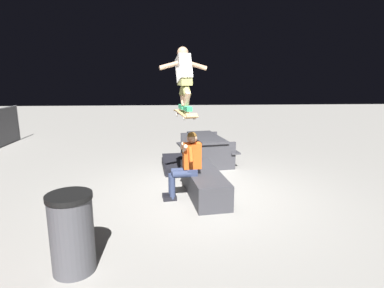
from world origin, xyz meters
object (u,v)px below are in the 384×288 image
skater_airborne (184,75)px  kicker_ramp (182,167)px  trash_bin (72,233)px  person_sitting_on_ledge (187,162)px  ledge_box_main (204,183)px  skateboard (185,114)px  picnic_table_back (206,145)px

skater_airborne → kicker_ramp: size_ratio=0.82×
trash_bin → person_sitting_on_ledge: bearing=-33.1°
ledge_box_main → skateboard: bearing=127.1°
person_sitting_on_ledge → skater_airborne: skater_airborne is taller
skateboard → picnic_table_back: (2.64, -0.68, -1.17)m
picnic_table_back → trash_bin: (-4.81, 2.14, 0.00)m
skateboard → skater_airborne: size_ratio=0.93×
person_sitting_on_ledge → trash_bin: size_ratio=1.32×
person_sitting_on_ledge → picnic_table_back: 2.62m
ledge_box_main → kicker_ramp: size_ratio=1.44×
skateboard → kicker_ramp: (2.08, 0.01, -1.61)m
ledge_box_main → picnic_table_back: size_ratio=1.03×
skateboard → picnic_table_back: 2.97m
person_sitting_on_ledge → skateboard: size_ratio=1.26×
skateboard → kicker_ramp: 2.64m
ledge_box_main → skater_airborne: skater_airborne is taller
person_sitting_on_ledge → picnic_table_back: size_ratio=0.69×
picnic_table_back → skater_airborne: bearing=164.9°
skater_airborne → picnic_table_back: 3.26m
kicker_ramp → trash_bin: (-4.25, 1.45, 0.44)m
kicker_ramp → picnic_table_back: 0.99m
kicker_ramp → skateboard: bearing=-179.9°
person_sitting_on_ledge → skateboard: bearing=165.5°
skateboard → skater_airborne: skater_airborne is taller
person_sitting_on_ledge → skater_airborne: bearing=145.0°
skater_airborne → picnic_table_back: (2.58, -0.70, -1.86)m
person_sitting_on_ledge → kicker_ramp: size_ratio=0.96×
ledge_box_main → kicker_ramp: ledge_box_main is taller
ledge_box_main → skater_airborne: size_ratio=1.75×
skater_airborne → kicker_ramp: (2.03, -0.01, -2.30)m
ledge_box_main → person_sitting_on_ledge: (-0.17, 0.35, 0.49)m
skater_airborne → person_sitting_on_ledge: bearing=-35.0°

